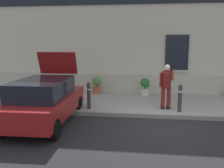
{
  "coord_description": "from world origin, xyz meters",
  "views": [
    {
      "loc": [
        -0.75,
        -7.59,
        2.72
      ],
      "look_at": [
        -1.91,
        1.6,
        1.1
      ],
      "focal_mm": 38.94,
      "sensor_mm": 36.0,
      "label": 1
    }
  ],
  "objects": [
    {
      "name": "planter_terracotta",
      "position": [
        -3.0,
        4.14,
        0.61
      ],
      "size": [
        0.44,
        0.44,
        0.86
      ],
      "color": "#B25B38",
      "rests_on": "sidewalk"
    },
    {
      "name": "ground_plane",
      "position": [
        0.0,
        0.0,
        0.0
      ],
      "size": [
        80.0,
        80.0,
        0.0
      ],
      "primitive_type": "plane",
      "color": "#232326"
    },
    {
      "name": "bollard_far_left",
      "position": [
        -2.78,
        1.35,
        0.71
      ],
      "size": [
        0.15,
        0.15,
        1.04
      ],
      "color": "#333338",
      "rests_on": "sidewalk"
    },
    {
      "name": "hatchback_car_red",
      "position": [
        -3.98,
        -0.02,
        0.8
      ],
      "size": [
        1.87,
        4.1,
        2.34
      ],
      "color": "maroon",
      "rests_on": "ground"
    },
    {
      "name": "planter_cream",
      "position": [
        -0.62,
        3.94,
        0.61
      ],
      "size": [
        0.44,
        0.44,
        0.86
      ],
      "color": "beige",
      "rests_on": "sidewalk"
    },
    {
      "name": "sidewalk",
      "position": [
        0.0,
        2.8,
        0.07
      ],
      "size": [
        24.0,
        3.6,
        0.15
      ],
      "primitive_type": "cube",
      "color": "#99968E",
      "rests_on": "ground"
    },
    {
      "name": "planter_charcoal",
      "position": [
        -5.38,
        4.05,
        0.61
      ],
      "size": [
        0.44,
        0.44,
        0.86
      ],
      "color": "#2D2D30",
      "rests_on": "sidewalk"
    },
    {
      "name": "building_facade",
      "position": [
        0.01,
        5.29,
        3.73
      ],
      "size": [
        24.0,
        1.52,
        7.5
      ],
      "color": "beige",
      "rests_on": "ground"
    },
    {
      "name": "person_on_phone",
      "position": [
        0.16,
        1.65,
        1.15
      ],
      "size": [
        0.51,
        0.51,
        1.74
      ],
      "rotation": [
        0.0,
        0.0,
        0.12
      ],
      "color": "maroon",
      "rests_on": "sidewalk"
    },
    {
      "name": "curb_edge",
      "position": [
        0.0,
        0.94,
        0.07
      ],
      "size": [
        24.0,
        0.12,
        0.15
      ],
      "primitive_type": "cube",
      "color": "gray",
      "rests_on": "ground"
    },
    {
      "name": "bollard_near_person",
      "position": [
        0.64,
        1.35,
        0.71
      ],
      "size": [
        0.15,
        0.15,
        1.04
      ],
      "color": "#333338",
      "rests_on": "sidewalk"
    }
  ]
}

